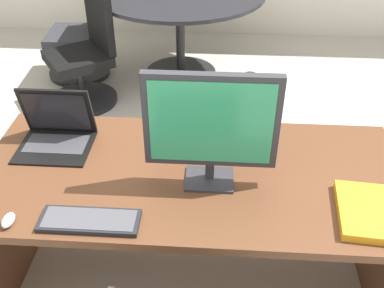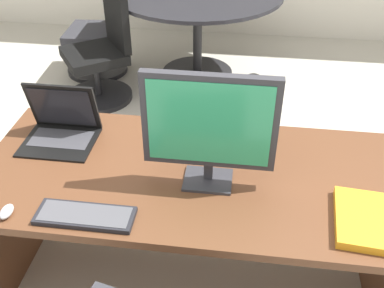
# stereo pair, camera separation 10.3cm
# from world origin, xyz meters

# --- Properties ---
(ground) EXTENTS (12.00, 12.00, 0.00)m
(ground) POSITION_xyz_m (0.00, 1.50, 0.00)
(ground) COLOR #B7B2A3
(desk) EXTENTS (1.83, 0.83, 0.73)m
(desk) POSITION_xyz_m (0.00, 0.05, 0.53)
(desk) COLOR #56331E
(desk) RESTS_ON ground
(monitor) EXTENTS (0.52, 0.16, 0.50)m
(monitor) POSITION_xyz_m (0.08, -0.05, 1.01)
(monitor) COLOR #2D2D33
(monitor) RESTS_ON desk
(laptop) EXTENTS (0.33, 0.28, 0.26)m
(laptop) POSITION_xyz_m (-0.64, 0.19, 0.81)
(laptop) COLOR black
(laptop) RESTS_ON desk
(keyboard) EXTENTS (0.37, 0.13, 0.02)m
(keyboard) POSITION_xyz_m (-0.36, -0.32, 0.74)
(keyboard) COLOR black
(keyboard) RESTS_ON desk
(mouse) EXTENTS (0.04, 0.08, 0.03)m
(mouse) POSITION_xyz_m (-0.66, -0.35, 0.75)
(mouse) COLOR #B7BABF
(mouse) RESTS_ON desk
(desk_lamp) EXTENTS (0.12, 0.15, 0.35)m
(desk_lamp) POSITION_xyz_m (0.24, 0.27, 0.98)
(desk_lamp) COLOR black
(desk_lamp) RESTS_ON desk
(book) EXTENTS (0.28, 0.33, 0.04)m
(book) POSITION_xyz_m (0.70, -0.21, 0.75)
(book) COLOR orange
(book) RESTS_ON desk
(meeting_table) EXTENTS (1.44, 1.44, 0.79)m
(meeting_table) POSITION_xyz_m (-0.26, 2.33, 0.60)
(meeting_table) COLOR black
(meeting_table) RESTS_ON ground
(meeting_chair_near) EXTENTS (0.65, 0.64, 0.89)m
(meeting_chair_near) POSITION_xyz_m (-0.98, 1.82, 0.36)
(meeting_chair_near) COLOR black
(meeting_chair_near) RESTS_ON ground
(meeting_chair_far) EXTENTS (0.56, 0.56, 0.83)m
(meeting_chair_far) POSITION_xyz_m (-1.15, 2.29, 0.33)
(meeting_chair_far) COLOR black
(meeting_chair_far) RESTS_ON ground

